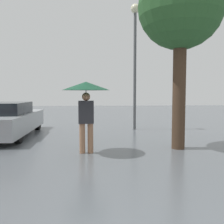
{
  "coord_description": "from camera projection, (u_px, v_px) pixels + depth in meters",
  "views": [
    {
      "loc": [
        -0.3,
        -1.12,
        1.49
      ],
      "look_at": [
        0.27,
        5.07,
        1.03
      ],
      "focal_mm": 40.0,
      "sensor_mm": 36.0,
      "label": 1
    }
  ],
  "objects": [
    {
      "name": "parked_car_farthest",
      "position": [
        5.0,
        120.0,
        8.75
      ],
      "size": [
        1.85,
        4.55,
        1.19
      ],
      "color": "#9EA3A8",
      "rests_on": "ground_plane"
    },
    {
      "name": "street_lamp",
      "position": [
        135.0,
        44.0,
        10.2
      ],
      "size": [
        0.37,
        0.37,
        5.12
      ],
      "color": "#515456",
      "rests_on": "ground_plane"
    },
    {
      "name": "pedestrian",
      "position": [
        86.0,
        94.0,
        6.15
      ],
      "size": [
        1.18,
        1.18,
        1.78
      ],
      "color": "#9E7051",
      "rests_on": "ground_plane"
    },
    {
      "name": "tree",
      "position": [
        181.0,
        9.0,
        6.51
      ],
      "size": [
        2.25,
        2.25,
        4.9
      ],
      "color": "#473323",
      "rests_on": "ground_plane"
    }
  ]
}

